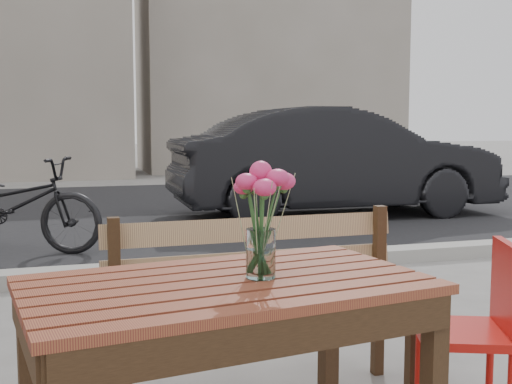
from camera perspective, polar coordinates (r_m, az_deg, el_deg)
street at (r=7.26m, az=-11.93°, el=-3.61°), size 30.00×8.12×0.12m
backdrop_buildings at (r=16.65m, az=-14.57°, el=14.02°), size 15.50×4.00×8.00m
main_table at (r=2.02m, az=-2.58°, el=-11.23°), size 1.31×0.88×0.75m
main_bench at (r=2.88m, az=0.42°, el=-8.18°), size 1.38×0.43×0.86m
red_chair at (r=2.80m, az=19.45°, el=-10.70°), size 0.48×0.48×0.75m
main_vase at (r=1.97m, az=0.43°, el=-1.23°), size 0.20×0.20×0.36m
parked_car at (r=8.74m, az=7.02°, el=2.67°), size 4.43×1.62×1.45m
bicycle at (r=6.53m, az=-20.89°, el=-1.11°), size 1.86×1.20×0.92m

